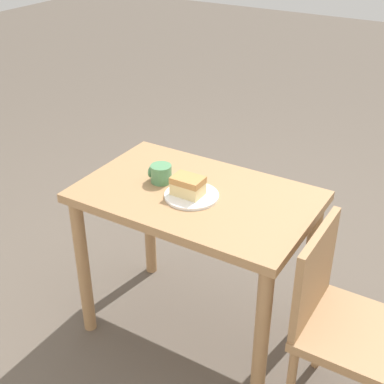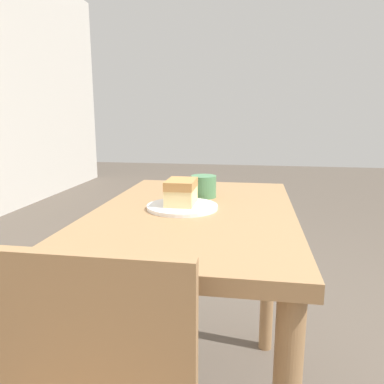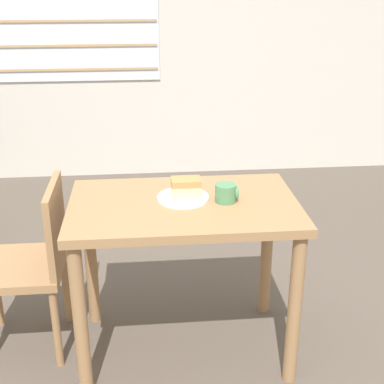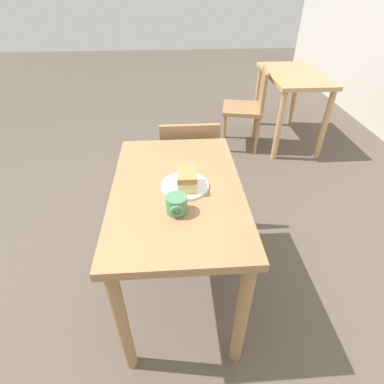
% 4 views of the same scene
% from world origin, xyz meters
% --- Properties ---
extents(ground_plane, '(14.00, 14.00, 0.00)m').
position_xyz_m(ground_plane, '(0.00, 0.00, 0.00)').
color(ground_plane, brown).
extents(dining_table_near, '(1.01, 0.63, 0.78)m').
position_xyz_m(dining_table_near, '(0.09, 0.53, 0.64)').
color(dining_table_near, '#9E754C').
rests_on(dining_table_near, ground_plane).
extents(dining_table_far, '(0.99, 0.57, 0.76)m').
position_xyz_m(dining_table_far, '(-1.91, 1.82, 0.62)').
color(dining_table_far, tan).
rests_on(dining_table_far, ground_plane).
extents(chair_near_window, '(0.41, 0.41, 0.84)m').
position_xyz_m(chair_near_window, '(-0.61, 0.63, 0.47)').
color(chair_near_window, '#9E754C').
rests_on(chair_near_window, ground_plane).
extents(chair_far_corner, '(0.48, 0.48, 0.84)m').
position_xyz_m(chair_far_corner, '(-1.77, 1.33, 0.47)').
color(chair_far_corner, '#9E754C').
rests_on(chair_far_corner, ground_plane).
extents(plate, '(0.23, 0.23, 0.01)m').
position_xyz_m(plate, '(0.09, 0.57, 0.78)').
color(plate, white).
rests_on(plate, dining_table_near).
extents(cake_slice, '(0.13, 0.09, 0.08)m').
position_xyz_m(cake_slice, '(0.11, 0.58, 0.83)').
color(cake_slice, '#E5CC89').
rests_on(cake_slice, plate).
extents(coffee_mug, '(0.10, 0.09, 0.08)m').
position_xyz_m(coffee_mug, '(0.28, 0.52, 0.82)').
color(coffee_mug, '#4C8456').
rests_on(coffee_mug, dining_table_near).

